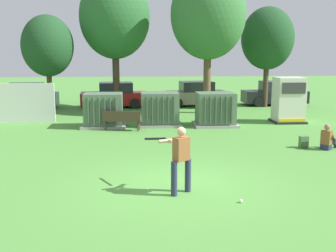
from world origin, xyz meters
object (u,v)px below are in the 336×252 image
at_px(transformer_west, 104,111).
at_px(seated_spectator, 328,139).
at_px(batter, 180,156).
at_px(park_bench, 122,119).
at_px(generator_enclosure, 289,100).
at_px(sports_ball, 241,201).
at_px(backpack, 304,142).
at_px(parked_car_right_of_center, 195,95).
at_px(parked_car_leftmost, 24,97).
at_px(transformer_mid_east, 215,110).
at_px(parked_car_left_of_center, 114,96).
at_px(parked_car_rightmost, 275,94).
at_px(transformer_mid_west, 160,109).

distance_m(transformer_west, seated_spectator, 10.15).
xyz_separation_m(transformer_west, seated_spectator, (8.65, -5.28, -0.41)).
bearing_deg(batter, park_bench, 101.56).
distance_m(generator_enclosure, sports_ball, 12.17).
relative_size(backpack, parked_car_right_of_center, 0.10).
bearing_deg(sports_ball, parked_car_right_of_center, 85.41).
height_order(park_bench, parked_car_leftmost, parked_car_leftmost).
height_order(transformer_mid_east, parked_car_right_of_center, same).
relative_size(transformer_west, generator_enclosure, 0.91).
distance_m(parked_car_left_of_center, parked_car_rightmost, 10.75).
relative_size(batter, parked_car_leftmost, 0.41).
distance_m(sports_ball, seated_spectator, 6.88).
distance_m(parked_car_right_of_center, parked_car_rightmost, 5.44).
height_order(transformer_west, seated_spectator, transformer_west).
xyz_separation_m(generator_enclosure, parked_car_leftmost, (-14.83, 6.23, -0.38)).
bearing_deg(transformer_west, backpack, -32.31).
bearing_deg(transformer_mid_east, backpack, -63.10).
relative_size(transformer_west, parked_car_rightmost, 0.50).
height_order(transformer_mid_east, generator_enclosure, generator_enclosure).
height_order(generator_enclosure, parked_car_rightmost, generator_enclosure).
distance_m(transformer_mid_east, parked_car_right_of_center, 7.37).
distance_m(transformer_west, backpack, 9.33).
relative_size(generator_enclosure, batter, 1.32).
relative_size(park_bench, backpack, 4.19).
bearing_deg(generator_enclosure, sports_ball, -115.73).
bearing_deg(transformer_mid_east, parked_car_left_of_center, 126.68).
distance_m(transformer_mid_east, sports_ball, 10.38).
relative_size(park_bench, parked_car_rightmost, 0.44).
height_order(transformer_west, parked_car_rightmost, same).
bearing_deg(batter, parked_car_leftmost, 116.56).
xyz_separation_m(transformer_mid_west, parked_car_right_of_center, (2.76, 7.06, -0.04)).
bearing_deg(transformer_mid_east, park_bench, -168.60).
bearing_deg(transformer_west, parked_car_rightmost, 33.37).
distance_m(transformer_west, parked_car_left_of_center, 6.91).
relative_size(transformer_west, transformer_mid_east, 1.00).
xyz_separation_m(sports_ball, parked_car_leftmost, (-9.57, 17.15, 0.71)).
xyz_separation_m(sports_ball, seated_spectator, (4.59, 5.12, 0.33)).
distance_m(transformer_mid_west, park_bench, 2.20).
relative_size(backpack, parked_car_left_of_center, 0.10).
relative_size(park_bench, parked_car_leftmost, 0.43).
distance_m(transformer_mid_west, backpack, 7.31).
bearing_deg(parked_car_left_of_center, transformer_mid_east, -53.32).
bearing_deg(transformer_mid_west, parked_car_rightmost, 40.57).
height_order(backpack, parked_car_leftmost, parked_car_leftmost).
bearing_deg(parked_car_rightmost, parked_car_right_of_center, 179.60).
bearing_deg(parked_car_left_of_center, park_bench, -84.72).
bearing_deg(parked_car_rightmost, parked_car_left_of_center, -178.49).
height_order(transformer_mid_west, parked_car_right_of_center, same).
height_order(seated_spectator, backpack, seated_spectator).
xyz_separation_m(park_bench, batter, (1.75, -8.54, 0.44)).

